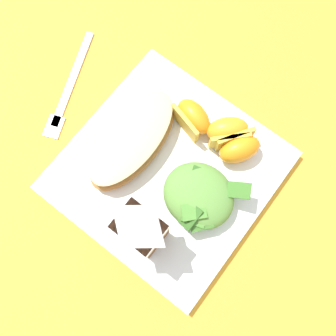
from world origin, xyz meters
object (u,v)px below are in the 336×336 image
cheesy_pizza_bread (135,138)px  green_salad_pile (199,196)px  white_plate (168,171)px  metal_fork (67,92)px  milk_carton (140,229)px  orange_wedge_front (239,148)px  orange_wedge_middle (228,131)px  orange_wedge_rear (192,117)px

cheesy_pizza_bread → green_salad_pile: size_ratio=1.60×
white_plate → metal_fork: 0.20m
milk_carton → orange_wedge_front: milk_carton is taller
orange_wedge_middle → orange_wedge_rear: (0.05, 0.01, 0.00)m
cheesy_pizza_bread → metal_fork: cheesy_pizza_bread is taller
orange_wedge_rear → cheesy_pizza_bread: bearing=57.5°
cheesy_pizza_bread → milk_carton: milk_carton is taller
cheesy_pizza_bread → orange_wedge_front: size_ratio=2.46×
orange_wedge_front → metal_fork: bearing=15.8°
orange_wedge_rear → metal_fork: orange_wedge_rear is taller
milk_carton → metal_fork: 0.26m
white_plate → green_salad_pile: size_ratio=2.61×
orange_wedge_front → metal_fork: 0.28m
white_plate → milk_carton: milk_carton is taller
metal_fork → orange_wedge_middle: bearing=-160.1°
green_salad_pile → orange_wedge_front: 0.09m
milk_carton → green_salad_pile: bearing=-110.2°
milk_carton → orange_wedge_rear: (0.04, -0.17, -0.04)m
milk_carton → orange_wedge_front: bearing=-101.5°
orange_wedge_front → orange_wedge_rear: size_ratio=1.04×
orange_wedge_middle → orange_wedge_rear: same height
cheesy_pizza_bread → green_salad_pile: green_salad_pile is taller
cheesy_pizza_bread → orange_wedge_middle: orange_wedge_middle is taller
green_salad_pile → orange_wedge_front: bearing=-92.8°
cheesy_pizza_bread → white_plate: bearing=175.5°
white_plate → green_salad_pile: 0.07m
white_plate → cheesy_pizza_bread: (0.06, -0.00, 0.03)m
green_salad_pile → orange_wedge_rear: size_ratio=1.59×
green_salad_pile → orange_wedge_front: (-0.00, -0.09, -0.00)m
white_plate → cheesy_pizza_bread: 0.07m
green_salad_pile → orange_wedge_middle: green_salad_pile is taller
cheesy_pizza_bread → orange_wedge_front: orange_wedge_front is taller
orange_wedge_rear → metal_fork: bearing=21.2°
cheesy_pizza_bread → orange_wedge_front: 0.15m
cheesy_pizza_bread → metal_fork: (0.14, -0.00, -0.03)m
orange_wedge_rear → green_salad_pile: bearing=130.8°
orange_wedge_middle → metal_fork: (0.24, 0.09, -0.03)m
green_salad_pile → orange_wedge_rear: (0.07, -0.09, -0.00)m
orange_wedge_middle → metal_fork: bearing=19.9°
orange_wedge_rear → metal_fork: size_ratio=0.37×
milk_carton → orange_wedge_rear: 0.18m
white_plate → orange_wedge_front: size_ratio=4.00×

